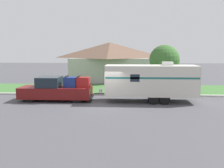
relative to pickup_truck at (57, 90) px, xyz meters
name	(u,v)px	position (x,y,z in m)	size (l,w,h in m)	color
ground_plane	(106,104)	(4.11, -1.26, -0.90)	(120.00, 120.00, 0.00)	#47474C
curb_strip	(109,95)	(4.11, 2.49, -0.83)	(80.00, 0.30, 0.14)	beige
lawn_strip	(112,89)	(4.11, 6.14, -0.89)	(80.00, 7.00, 0.03)	#3D6B33
house_across_street	(110,61)	(3.40, 14.07, 1.76)	(10.69, 7.77, 5.12)	#B2B2A8
pickup_truck	(57,90)	(0.00, 0.00, 0.00)	(5.90, 2.09, 2.05)	black
travel_trailer	(151,80)	(7.60, 0.00, 0.81)	(8.12, 2.37, 3.19)	black
mailbox	(182,84)	(10.80, 3.24, 0.10)	(0.48, 0.20, 1.30)	brown
tree_in_yard	(164,60)	(9.41, 5.32, 2.22)	(3.00, 3.00, 4.63)	brown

